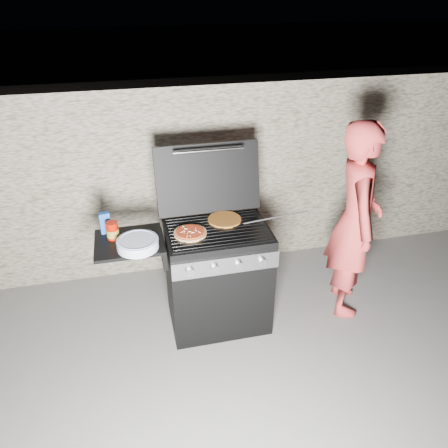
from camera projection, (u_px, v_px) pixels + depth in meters
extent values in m
plane|color=#5D5C5B|center=(218.00, 319.00, 3.79)|extent=(50.00, 50.00, 0.00)
cube|color=gray|center=(194.00, 177.00, 4.23)|extent=(8.00, 0.35, 1.80)
cylinder|color=orange|center=(225.00, 219.00, 3.46)|extent=(0.32, 0.32, 0.01)
cylinder|color=#920E01|center=(113.00, 230.00, 3.21)|extent=(0.10, 0.10, 0.14)
cube|color=navy|center=(105.00, 223.00, 3.27)|extent=(0.09, 0.06, 0.17)
cylinder|color=silver|center=(138.00, 244.00, 3.11)|extent=(0.34, 0.34, 0.07)
imported|color=#C13634|center=(355.00, 221.00, 3.57)|extent=(0.57, 0.71, 1.70)
cylinder|color=black|center=(276.00, 217.00, 3.41)|extent=(0.50, 0.09, 0.10)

